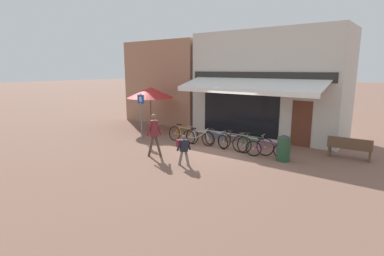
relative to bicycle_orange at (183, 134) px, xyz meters
name	(u,v)px	position (x,y,z in m)	size (l,w,h in m)	color
ground_plane	(218,150)	(2.11, -0.13, -0.39)	(160.00, 160.00, 0.00)	brown
shop_front	(268,84)	(2.44, 4.16, 2.32)	(7.82, 4.78, 5.42)	beige
neighbour_building	(175,82)	(-4.50, 4.68, 2.23)	(5.66, 4.00, 5.24)	#9E7056
bike_rack_rail	(225,137)	(2.22, 0.27, 0.10)	(4.94, 0.04, 0.57)	#47494F
bicycle_orange	(183,134)	(0.00, 0.00, 0.00)	(1.83, 0.52, 0.87)	black
bicycle_silver	(198,137)	(0.92, 0.00, -0.03)	(1.65, 0.52, 0.80)	black
bicycle_blue	(216,139)	(1.76, 0.20, -0.03)	(1.61, 0.69, 0.80)	black
bicycle_black	(234,142)	(2.72, 0.17, 0.00)	(1.80, 0.52, 0.88)	black
bicycle_green	(253,145)	(3.62, 0.16, 0.01)	(1.78, 0.54, 0.88)	black
bicycle_purple	(267,149)	(4.33, 0.05, -0.03)	(1.69, 0.68, 0.80)	black
pedestrian_adult	(154,130)	(0.62, -2.59, 0.69)	(0.57, 0.56, 1.76)	#47382D
pedestrian_child	(183,147)	(2.25, -2.74, 0.31)	(0.54, 0.45, 1.15)	slate
litter_bin	(284,148)	(5.00, 0.03, 0.13)	(0.51, 0.51, 1.04)	#23472D
parking_sign	(141,111)	(-2.05, -0.80, 1.04)	(0.44, 0.07, 2.32)	slate
cafe_parasol	(150,93)	(-3.32, 1.11, 1.80)	(2.67, 2.67, 2.49)	#4C3D2D
park_bench	(349,148)	(6.96, 1.87, 0.08)	(1.62, 0.54, 0.87)	brown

